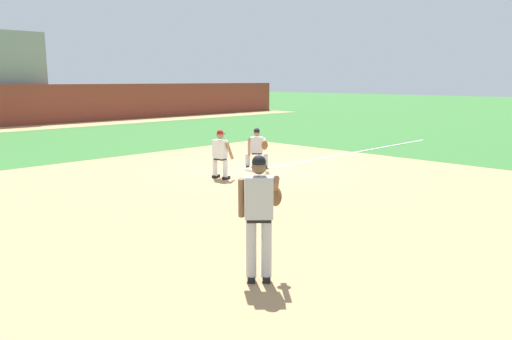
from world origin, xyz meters
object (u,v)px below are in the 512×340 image
object	(u,v)px
pitcher	(260,210)
first_baseman	(257,147)
baserunner	(220,152)
baseball	(261,182)
first_base_bag	(253,170)

from	to	relation	value
pitcher	first_baseman	world-z (taller)	pitcher
pitcher	first_baseman	distance (m)	9.34
pitcher	baserunner	bearing A→B (deg)	52.89
baseball	first_baseman	distance (m)	2.54
pitcher	first_baseman	size ratio (longest dim) A/B	1.39
pitcher	baserunner	world-z (taller)	pitcher
first_base_bag	baseball	world-z (taller)	first_base_bag
first_base_bag	first_baseman	distance (m)	0.83
baseball	pitcher	size ratio (longest dim) A/B	0.04
first_base_bag	pitcher	bearing A→B (deg)	-134.40
pitcher	first_base_bag	bearing A→B (deg)	45.60
baseball	pitcher	bearing A→B (deg)	-136.02
baseball	first_baseman	world-z (taller)	first_baseman
baseball	pitcher	xyz separation A→B (m)	(-4.96, -4.79, 1.02)
first_base_bag	baseball	bearing A→B (deg)	-128.85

